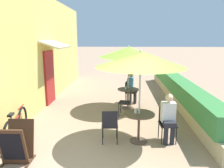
# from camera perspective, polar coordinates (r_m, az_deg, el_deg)

# --- Properties ---
(cafe_facade_wall) EXTENTS (0.98, 10.62, 4.20)m
(cafe_facade_wall) POSITION_cam_1_polar(r_m,az_deg,el_deg) (9.35, -16.47, 8.41)
(cafe_facade_wall) COLOR #E0CC6B
(cafe_facade_wall) RESTS_ON ground_plane
(planter_hedge) EXTENTS (0.60, 9.62, 1.01)m
(planter_hedge) POSITION_cam_1_polar(r_m,az_deg,el_deg) (9.37, 16.51, -1.18)
(planter_hedge) COLOR tan
(planter_hedge) RESTS_ON ground_plane
(patio_table_near) EXTENTS (0.78, 0.78, 0.75)m
(patio_table_near) POSITION_cam_1_polar(r_m,az_deg,el_deg) (5.59, 7.03, -9.61)
(patio_table_near) COLOR brown
(patio_table_near) RESTS_ON ground_plane
(patio_umbrella_near) EXTENTS (2.16, 2.16, 2.33)m
(patio_umbrella_near) POSITION_cam_1_polar(r_m,az_deg,el_deg) (5.23, 7.47, 6.41)
(patio_umbrella_near) COLOR #B7B7BC
(patio_umbrella_near) RESTS_ON ground_plane
(cafe_chair_near_left) EXTENTS (0.42, 0.42, 0.87)m
(cafe_chair_near_left) POSITION_cam_1_polar(r_m,az_deg,el_deg) (5.81, 14.17, -9.33)
(cafe_chair_near_left) COLOR black
(cafe_chair_near_left) RESTS_ON ground_plane
(seated_patron_near_left) EXTENTS (0.35, 0.42, 1.25)m
(seated_patron_near_left) POSITION_cam_1_polar(r_m,az_deg,el_deg) (5.65, 14.54, -8.13)
(seated_patron_near_left) COLOR #23232D
(seated_patron_near_left) RESTS_ON ground_plane
(cafe_chair_near_right) EXTENTS (0.42, 0.42, 0.87)m
(cafe_chair_near_right) POSITION_cam_1_polar(r_m,az_deg,el_deg) (5.48, -0.58, -10.27)
(cafe_chair_near_right) COLOR black
(cafe_chair_near_right) RESTS_ON ground_plane
(coffee_cup_near) EXTENTS (0.07, 0.07, 0.09)m
(coffee_cup_near) POSITION_cam_1_polar(r_m,az_deg,el_deg) (5.53, 6.24, -7.11)
(coffee_cup_near) COLOR white
(coffee_cup_near) RESTS_ON patio_table_near
(patio_table_mid) EXTENTS (0.78, 0.78, 0.75)m
(patio_table_mid) POSITION_cam_1_polar(r_m,az_deg,el_deg) (8.08, 4.23, -2.73)
(patio_table_mid) COLOR brown
(patio_table_mid) RESTS_ON ground_plane
(patio_umbrella_mid) EXTENTS (2.16, 2.16, 2.33)m
(patio_umbrella_mid) POSITION_cam_1_polar(r_m,az_deg,el_deg) (7.83, 4.40, 8.32)
(patio_umbrella_mid) COLOR #B7B7BC
(patio_umbrella_mid) RESTS_ON ground_plane
(cafe_chair_mid_left) EXTENTS (0.46, 0.46, 0.87)m
(cafe_chair_mid_left) POSITION_cam_1_polar(r_m,az_deg,el_deg) (7.38, 4.01, -4.38)
(cafe_chair_mid_left) COLOR black
(cafe_chair_mid_left) RESTS_ON ground_plane
(cafe_chair_mid_right) EXTENTS (0.46, 0.46, 0.87)m
(cafe_chair_mid_right) POSITION_cam_1_polar(r_m,az_deg,el_deg) (8.80, 4.40, -1.69)
(cafe_chair_mid_right) COLOR black
(cafe_chair_mid_right) RESTS_ON ground_plane
(seated_patron_mid_right) EXTENTS (0.45, 0.38, 1.25)m
(seated_patron_mid_right) POSITION_cam_1_polar(r_m,az_deg,el_deg) (8.75, 5.14, -0.64)
(seated_patron_mid_right) COLOR #23232D
(seated_patron_mid_right) RESTS_ON ground_plane
(coffee_cup_mid) EXTENTS (0.07, 0.07, 0.09)m
(coffee_cup_mid) POSITION_cam_1_polar(r_m,az_deg,el_deg) (8.00, 3.60, -1.04)
(coffee_cup_mid) COLOR white
(coffee_cup_mid) RESTS_ON patio_table_mid
(bicycle_leaning) EXTENTS (0.31, 1.76, 0.81)m
(bicycle_leaning) POSITION_cam_1_polar(r_m,az_deg,el_deg) (6.20, -23.73, -10.06)
(bicycle_leaning) COLOR black
(bicycle_leaning) RESTS_ON ground_plane
(menu_board) EXTENTS (0.59, 0.64, 0.86)m
(menu_board) POSITION_cam_1_polar(r_m,az_deg,el_deg) (5.16, -23.60, -13.98)
(menu_board) COLOR #422819
(menu_board) RESTS_ON ground_plane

